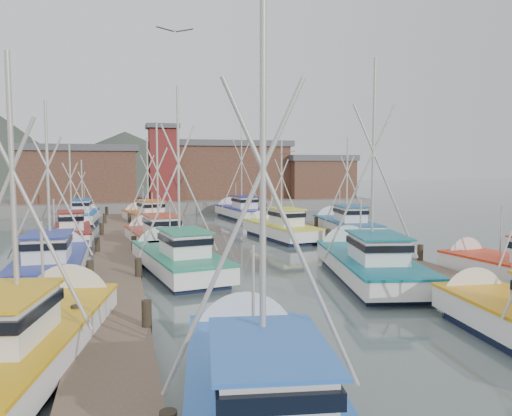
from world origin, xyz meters
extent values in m
plane|color=#4E5D5C|center=(0.00, 0.00, 0.00)|extent=(260.00, 260.00, 0.00)
cube|color=brown|center=(-7.00, 4.00, 0.20)|extent=(2.20, 46.00, 0.40)
cylinder|color=black|center=(-8.00, -9.00, 0.45)|extent=(0.30, 0.30, 1.50)
cylinder|color=black|center=(-8.00, -2.00, 0.45)|extent=(0.30, 0.30, 1.50)
cylinder|color=black|center=(-8.00, 5.00, 0.45)|extent=(0.30, 0.30, 1.50)
cylinder|color=black|center=(-8.00, 12.00, 0.45)|extent=(0.30, 0.30, 1.50)
cylinder|color=black|center=(-8.00, 19.00, 0.45)|extent=(0.30, 0.30, 1.50)
cylinder|color=black|center=(-8.00, 26.00, 0.45)|extent=(0.30, 0.30, 1.50)
cylinder|color=black|center=(-6.00, -9.00, 0.45)|extent=(0.30, 0.30, 1.50)
cylinder|color=black|center=(-6.00, -2.00, 0.45)|extent=(0.30, 0.30, 1.50)
cylinder|color=black|center=(-6.00, 5.00, 0.45)|extent=(0.30, 0.30, 1.50)
cylinder|color=black|center=(-6.00, 12.00, 0.45)|extent=(0.30, 0.30, 1.50)
cylinder|color=black|center=(-6.00, 19.00, 0.45)|extent=(0.30, 0.30, 1.50)
cylinder|color=black|center=(-6.00, 26.00, 0.45)|extent=(0.30, 0.30, 1.50)
cube|color=brown|center=(7.00, 4.00, 0.20)|extent=(2.20, 46.00, 0.40)
cylinder|color=black|center=(6.00, -9.00, 0.45)|extent=(0.30, 0.30, 1.50)
cylinder|color=black|center=(6.00, -2.00, 0.45)|extent=(0.30, 0.30, 1.50)
cylinder|color=black|center=(6.00, 5.00, 0.45)|extent=(0.30, 0.30, 1.50)
cylinder|color=black|center=(6.00, 12.00, 0.45)|extent=(0.30, 0.30, 1.50)
cylinder|color=black|center=(6.00, 19.00, 0.45)|extent=(0.30, 0.30, 1.50)
cylinder|color=black|center=(6.00, 26.00, 0.45)|extent=(0.30, 0.30, 1.50)
cylinder|color=black|center=(8.00, -2.00, 0.45)|extent=(0.30, 0.30, 1.50)
cylinder|color=black|center=(8.00, 5.00, 0.45)|extent=(0.30, 0.30, 1.50)
cylinder|color=black|center=(8.00, 12.00, 0.45)|extent=(0.30, 0.30, 1.50)
cylinder|color=black|center=(8.00, 19.00, 0.45)|extent=(0.30, 0.30, 1.50)
cylinder|color=black|center=(8.00, 26.00, 0.45)|extent=(0.30, 0.30, 1.50)
cube|color=slate|center=(0.00, 37.00, 0.60)|extent=(44.00, 16.00, 1.20)
cube|color=brown|center=(-11.00, 35.00, 3.95)|extent=(12.00, 8.00, 5.50)
cube|color=#55555A|center=(-11.00, 35.00, 7.05)|extent=(12.72, 8.48, 0.70)
cube|color=brown|center=(6.00, 37.00, 4.30)|extent=(14.00, 9.00, 6.20)
cube|color=#55555A|center=(6.00, 37.00, 7.75)|extent=(14.84, 9.54, 0.70)
cube|color=brown|center=(17.00, 34.00, 3.45)|extent=(8.00, 6.00, 4.50)
cube|color=#55555A|center=(17.00, 34.00, 6.05)|extent=(8.48, 6.36, 0.70)
cube|color=maroon|center=(-2.00, 33.00, 5.20)|extent=(3.00, 3.00, 8.00)
cube|color=#55555A|center=(-2.00, 33.00, 9.45)|extent=(3.60, 3.60, 0.50)
cone|color=#3B4338|center=(-5.00, 130.00, 0.00)|extent=(140.00, 140.00, 30.00)
cone|color=#3B4338|center=(35.00, 120.00, 0.00)|extent=(90.00, 90.00, 24.00)
cube|color=white|center=(-4.16, -15.17, 0.70)|extent=(4.17, 9.03, 0.80)
cube|color=blue|center=(-4.16, -15.17, 1.08)|extent=(4.27, 9.13, 0.10)
cone|color=white|center=(-3.47, -10.88, 0.55)|extent=(2.86, 1.52, 2.72)
cube|color=white|center=(-4.32, -16.20, 1.65)|extent=(2.14, 2.85, 1.10)
cube|color=black|center=(-4.32, -16.20, 1.88)|extent=(2.30, 3.13, 0.28)
cube|color=blue|center=(-4.32, -16.20, 2.24)|extent=(2.44, 3.32, 0.07)
cylinder|color=#B1ACA2|center=(-4.19, -15.34, 4.81)|extent=(0.14, 0.14, 7.42)
cylinder|color=#B1ACA2|center=(-4.73, -15.25, 3.94)|extent=(2.63, 0.51, 5.80)
cylinder|color=#B1ACA2|center=(-3.64, -15.43, 3.94)|extent=(2.63, 0.51, 5.80)
cylinder|color=#B1ACA2|center=(-3.91, -13.63, 2.30)|extent=(0.08, 0.08, 2.43)
cone|color=white|center=(5.09, -9.16, 0.55)|extent=(2.50, 1.34, 2.40)
cube|color=black|center=(-9.21, -10.36, 0.05)|extent=(4.10, 8.25, 0.70)
cube|color=white|center=(-9.21, -10.36, 0.70)|extent=(4.65, 9.38, 0.80)
cube|color=gold|center=(-9.21, -10.36, 1.08)|extent=(4.76, 9.48, 0.10)
cone|color=white|center=(-8.32, -5.96, 0.55)|extent=(2.96, 1.64, 2.80)
cube|color=white|center=(-9.43, -11.42, 1.65)|extent=(2.31, 3.00, 1.10)
cube|color=black|center=(-9.43, -11.42, 1.88)|extent=(2.48, 3.29, 0.28)
cube|color=gold|center=(-9.43, -11.42, 2.24)|extent=(2.63, 3.49, 0.07)
cylinder|color=#B1ACA2|center=(-9.25, -10.54, 4.56)|extent=(0.16, 0.16, 6.92)
cylinder|color=#B1ACA2|center=(-8.64, -10.66, 3.75)|extent=(2.45, 0.60, 5.41)
cylinder|color=#B1ACA2|center=(-8.89, -8.78, 2.30)|extent=(0.09, 0.09, 2.69)
cube|color=black|center=(-4.05, -0.25, 0.05)|extent=(3.65, 7.86, 0.70)
cube|color=white|center=(-4.05, -0.25, 0.70)|extent=(4.14, 8.94, 0.80)
cube|color=#1D845D|center=(-4.05, -0.25, 1.08)|extent=(4.24, 9.03, 0.10)
cone|color=white|center=(-4.74, 3.99, 0.55)|extent=(2.83, 1.52, 2.69)
cube|color=white|center=(-3.89, -1.27, 1.65)|extent=(2.13, 2.82, 1.10)
cube|color=black|center=(-3.89, -1.27, 1.88)|extent=(2.28, 3.10, 0.28)
cube|color=#1D845D|center=(-3.89, -1.27, 2.24)|extent=(2.42, 3.29, 0.07)
cylinder|color=#B1ACA2|center=(-4.03, -0.42, 5.00)|extent=(0.14, 0.14, 7.81)
cylinder|color=#B1ACA2|center=(-4.57, -0.51, 4.09)|extent=(2.76, 0.54, 6.10)
cylinder|color=#B1ACA2|center=(-3.48, -0.33, 4.09)|extent=(2.76, 0.54, 6.10)
cylinder|color=#B1ACA2|center=(-4.30, 1.28, 2.30)|extent=(0.08, 0.08, 2.40)
cube|color=black|center=(4.21, -3.79, 0.05)|extent=(4.33, 8.68, 0.70)
cube|color=white|center=(4.21, -3.79, 0.70)|extent=(4.92, 9.86, 0.80)
cube|color=#0C6977|center=(4.21, -3.79, 1.08)|extent=(5.03, 9.97, 0.10)
cone|color=white|center=(5.17, 0.83, 0.55)|extent=(3.11, 1.67, 2.95)
cube|color=white|center=(3.98, -4.90, 1.65)|extent=(2.44, 3.16, 1.10)
cube|color=black|center=(3.98, -4.90, 1.88)|extent=(2.62, 3.46, 0.28)
cube|color=#0C6977|center=(3.98, -4.90, 2.24)|extent=(2.77, 3.67, 0.07)
cylinder|color=#B1ACA2|center=(4.17, -3.97, 5.51)|extent=(0.16, 0.16, 8.82)
cylinder|color=#B1ACA2|center=(3.58, -3.85, 4.47)|extent=(3.09, 0.73, 6.89)
cylinder|color=#B1ACA2|center=(4.77, -4.09, 4.47)|extent=(3.09, 0.73, 6.89)
cylinder|color=#B1ACA2|center=(4.56, -2.12, 2.30)|extent=(0.09, 0.09, 2.63)
cube|color=black|center=(-9.82, 0.26, 0.05)|extent=(2.51, 7.61, 0.70)
cube|color=white|center=(-9.82, 0.26, 0.70)|extent=(2.85, 8.65, 0.80)
cube|color=navy|center=(-9.82, 0.26, 1.08)|extent=(2.94, 8.74, 0.10)
cone|color=white|center=(-9.84, 4.57, 0.55)|extent=(2.70, 1.11, 2.69)
cube|color=white|center=(-9.81, -0.78, 1.65)|extent=(1.75, 2.60, 1.10)
cube|color=black|center=(-9.81, -0.78, 1.88)|extent=(1.87, 2.86, 0.28)
cube|color=navy|center=(-9.81, -0.78, 2.24)|extent=(1.98, 3.03, 0.07)
cylinder|color=#B1ACA2|center=(-9.82, 0.08, 4.61)|extent=(0.13, 0.13, 7.02)
cylinder|color=#B1ACA2|center=(-10.41, 0.08, 3.79)|extent=(2.52, 0.11, 5.49)
cylinder|color=#B1ACA2|center=(-9.22, 0.09, 3.79)|extent=(2.52, 0.11, 5.49)
cylinder|color=#B1ACA2|center=(-9.83, 1.81, 2.30)|extent=(0.08, 0.08, 2.59)
cone|color=white|center=(9.39, -3.08, 0.55)|extent=(2.56, 1.45, 2.42)
cylinder|color=#B1ACA2|center=(9.76, -5.50, 2.30)|extent=(0.07, 0.07, 2.24)
cube|color=black|center=(-4.51, 7.04, 0.05)|extent=(3.45, 7.63, 0.70)
cube|color=white|center=(-4.51, 7.04, 0.70)|extent=(3.92, 8.68, 0.80)
cube|color=#AF351C|center=(-4.51, 7.04, 1.08)|extent=(4.01, 8.77, 0.10)
cone|color=white|center=(-5.12, 11.18, 0.55)|extent=(2.75, 1.47, 2.62)
cube|color=white|center=(-4.36, 6.05, 1.65)|extent=(2.04, 2.73, 1.10)
cube|color=black|center=(-4.36, 6.05, 1.88)|extent=(2.18, 2.99, 0.28)
cube|color=#AF351C|center=(-4.36, 6.05, 2.24)|extent=(2.32, 3.18, 0.07)
cylinder|color=#B1ACA2|center=(-4.48, 6.87, 4.47)|extent=(0.13, 0.13, 6.73)
cylinder|color=#B1ACA2|center=(-5.01, 6.80, 3.68)|extent=(2.40, 0.44, 5.26)
cylinder|color=#B1ACA2|center=(-3.96, 6.95, 3.68)|extent=(2.40, 0.44, 5.26)
cylinder|color=#B1ACA2|center=(-4.73, 8.53, 2.30)|extent=(0.08, 0.08, 2.34)
cube|color=black|center=(4.15, 9.21, 0.05)|extent=(3.24, 7.04, 0.70)
cube|color=white|center=(4.15, 9.21, 0.70)|extent=(3.68, 8.00, 0.80)
cube|color=yellow|center=(4.15, 9.21, 1.08)|extent=(3.77, 8.09, 0.10)
cone|color=white|center=(3.55, 13.01, 0.55)|extent=(2.55, 1.46, 2.41)
cube|color=white|center=(4.30, 8.30, 1.65)|extent=(1.90, 2.53, 1.10)
cube|color=black|center=(4.30, 8.30, 1.88)|extent=(2.03, 2.77, 0.28)
cube|color=yellow|center=(4.30, 8.30, 2.24)|extent=(2.16, 2.94, 0.07)
cylinder|color=#B1ACA2|center=(4.17, 9.06, 4.03)|extent=(0.12, 0.12, 5.86)
cylinder|color=#B1ACA2|center=(3.69, 8.98, 3.34)|extent=(2.09, 0.41, 4.58)
cylinder|color=#B1ACA2|center=(4.66, 9.13, 3.34)|extent=(2.09, 0.41, 4.58)
cylinder|color=#B1ACA2|center=(3.93, 10.58, 2.30)|extent=(0.07, 0.07, 2.15)
cube|color=black|center=(-9.84, 10.78, 0.05)|extent=(2.51, 6.36, 0.70)
cube|color=white|center=(-9.84, 10.78, 0.70)|extent=(2.85, 7.23, 0.80)
cube|color=maroon|center=(-9.84, 10.78, 1.08)|extent=(2.93, 7.30, 0.10)
cone|color=white|center=(-10.12, 14.30, 0.55)|extent=(2.29, 1.27, 2.20)
cube|color=white|center=(-9.77, 9.93, 1.65)|extent=(1.59, 2.23, 1.10)
cube|color=black|center=(-9.77, 9.93, 1.88)|extent=(1.70, 2.44, 0.28)
cube|color=maroon|center=(-9.77, 9.93, 2.24)|extent=(1.80, 2.59, 0.07)
cylinder|color=#B1ACA2|center=(-9.83, 10.64, 3.87)|extent=(0.11, 0.11, 5.54)
cylinder|color=#B1ACA2|center=(-10.31, 10.60, 3.22)|extent=(1.99, 0.24, 4.33)
cylinder|color=#B1ACA2|center=(-9.34, 10.68, 3.22)|extent=(1.99, 0.24, 4.33)
cylinder|color=#B1ACA2|center=(-9.94, 12.05, 2.30)|extent=(0.07, 0.07, 2.12)
cube|color=black|center=(9.62, 10.14, 0.05)|extent=(3.25, 7.59, 0.70)
cube|color=white|center=(9.62, 10.14, 0.70)|extent=(3.69, 8.62, 0.80)
cube|color=#185284|center=(9.62, 10.14, 1.08)|extent=(3.78, 8.72, 0.10)
cone|color=white|center=(10.10, 14.29, 0.55)|extent=(2.75, 1.39, 2.64)
cube|color=white|center=(9.51, 9.14, 1.65)|extent=(1.98, 2.69, 1.10)
cube|color=black|center=(9.51, 9.14, 1.88)|extent=(2.12, 2.95, 0.28)
cube|color=#185284|center=(9.51, 9.14, 2.24)|extent=(2.25, 3.13, 0.07)
cylinder|color=#B1ACA2|center=(9.61, 9.97, 4.20)|extent=(0.14, 0.14, 6.19)
cylinder|color=#B1ACA2|center=(9.05, 10.04, 3.47)|extent=(2.22, 0.34, 4.84)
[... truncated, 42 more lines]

